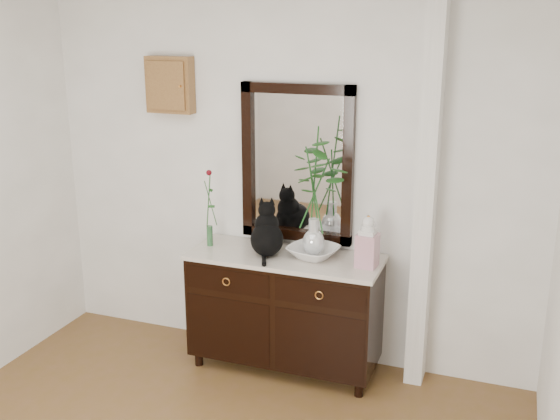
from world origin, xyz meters
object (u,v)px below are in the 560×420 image
at_px(sideboard, 285,306).
at_px(lotus_bowl, 313,252).
at_px(cat, 267,229).
at_px(ginger_jar, 368,241).

xyz_separation_m(sideboard, lotus_bowl, (0.20, 0.02, 0.42)).
distance_m(sideboard, cat, 0.57).
bearing_deg(sideboard, ginger_jar, -1.14).
bearing_deg(cat, sideboard, -9.77).
xyz_separation_m(cat, ginger_jar, (0.69, 0.01, -0.01)).
xyz_separation_m(cat, lotus_bowl, (0.32, 0.05, -0.14)).
relative_size(sideboard, cat, 3.64).
height_order(cat, lotus_bowl, cat).
height_order(sideboard, ginger_jar, ginger_jar).
bearing_deg(ginger_jar, sideboard, 178.86).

